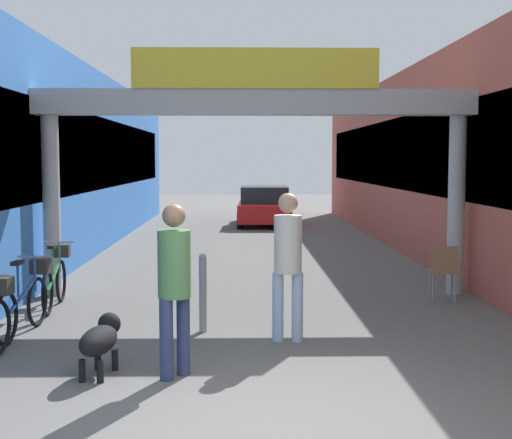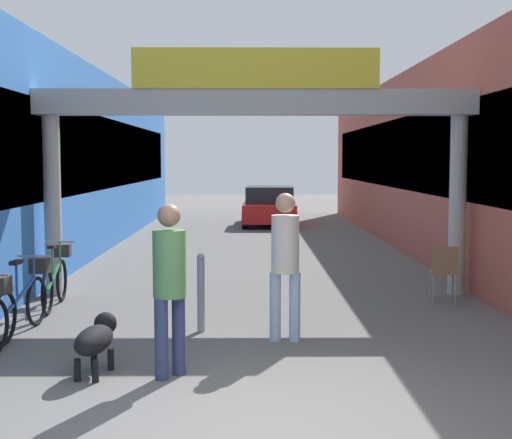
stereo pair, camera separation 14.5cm
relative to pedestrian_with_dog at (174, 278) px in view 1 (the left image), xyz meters
name	(u,v)px [view 1 (the left image)]	position (x,y,z in m)	size (l,w,h in m)	color
ground_plane	(271,433)	(0.93, -1.53, -1.03)	(80.00, 80.00, 0.00)	#605E5B
storefront_left	(31,162)	(-4.17, 9.47, 1.14)	(3.00, 26.00, 4.35)	blue
storefront_right	(467,162)	(6.02, 9.47, 1.14)	(3.00, 26.00, 4.35)	#B25142
arcade_sign_gateway	(255,122)	(0.93, 4.50, 1.82)	(7.40, 0.47, 4.02)	#B2B2B2
pedestrian_with_dog	(174,278)	(0.00, 0.00, 0.00)	(0.48, 0.48, 1.79)	navy
pedestrian_companion	(288,256)	(1.26, 1.44, 0.03)	(0.39, 0.37, 1.84)	#A5BFE0
dog_on_leash	(101,339)	(-0.78, 0.12, -0.66)	(0.44, 0.84, 0.60)	black
bicycle_blue_second	(26,300)	(-2.09, 1.90, -0.60)	(0.46, 1.69, 0.98)	black
bicycle_green_third	(56,279)	(-2.13, 3.56, -0.60)	(0.46, 1.69, 0.98)	black
bollard_post_metal	(203,292)	(0.19, 1.95, -0.51)	(0.10, 0.10, 1.03)	gray
cafe_chair_wood_nearer	(443,268)	(3.88, 3.84, -0.49)	(0.45, 0.45, 0.89)	gray
parked_car_red	(265,206)	(1.52, 17.17, -0.39)	(1.90, 4.05, 1.33)	red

